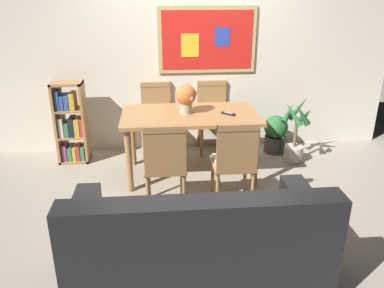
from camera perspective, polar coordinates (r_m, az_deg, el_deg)
ground_plane at (r=4.18m, az=1.47°, el=-7.16°), size 12.00×12.00×0.00m
wall_back_with_painting at (r=5.05m, az=-0.12°, el=13.70°), size 5.20×0.14×2.60m
dining_table at (r=4.32m, az=-0.26°, el=3.23°), size 1.50×0.83×0.75m
dining_chair_far_left at (r=5.04m, az=-5.24°, el=4.63°), size 0.40×0.41×0.91m
dining_chair_near_left at (r=3.64m, az=-3.96°, el=-2.41°), size 0.40×0.41×0.91m
dining_chair_near_right at (r=3.71m, az=6.26°, el=-2.06°), size 0.40×0.41×0.91m
dining_chair_far_right at (r=5.09m, az=2.99°, el=4.88°), size 0.40×0.41×0.91m
leather_couch at (r=2.89m, az=0.85°, el=-14.76°), size 1.80×0.84×0.84m
bookshelf at (r=4.98m, az=-17.25°, el=2.67°), size 0.36×0.28×1.01m
potted_ivy at (r=5.20m, az=12.13°, el=1.51°), size 0.31×0.31×0.54m
potted_palm at (r=4.94m, az=14.88°, el=1.20°), size 0.38×0.41×0.82m
flower_vase at (r=4.25m, az=-0.89°, el=6.92°), size 0.24×0.23×0.32m
tv_remote at (r=4.27m, az=5.35°, el=4.45°), size 0.15×0.13×0.02m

